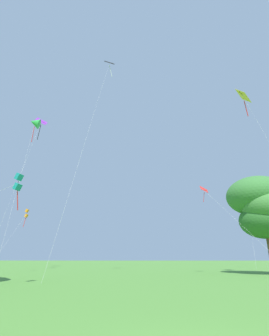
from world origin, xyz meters
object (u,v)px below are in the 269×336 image
Objects in this scene: kite_orange_box at (26,214)px; kite_red_high at (207,193)px; kite_yellow_diamond at (245,101)px; tree_left_oak at (262,206)px; kite_black_large at (108,70)px; kite_blue_delta at (245,193)px; kite_teal_box at (17,183)px; kite_purple_streamer at (40,127)px; kite_green_small at (35,123)px.

kite_red_high is at bearing -10.34° from kite_orange_box.
kite_yellow_diamond is 2.01× the size of tree_left_oak.
kite_black_large is 2.85× the size of kite_orange_box.
kite_red_high is at bearing 149.84° from kite_yellow_diamond.
kite_blue_delta reaches higher than kite_red_high.
kite_teal_box is 26.29m from tree_left_oak.
kite_black_large is at bearing -25.54° from kite_orange_box.
kite_teal_box is 34.81m from kite_purple_streamer.
kite_black_large reaches higher than kite_teal_box.
kite_red_high is at bearing 39.40° from kite_teal_box.
tree_left_oak is (33.95, -14.09, -18.51)m from kite_purple_streamer.
kite_black_large is 1.35× the size of kite_yellow_diamond.
kite_red_high is (25.25, -4.64, -12.96)m from kite_green_small.
tree_left_oak is at bearing -22.54° from kite_purple_streamer.
kite_yellow_diamond is 22.89m from kite_blue_delta.
kite_yellow_diamond is at bearing -111.98° from tree_left_oak.
kite_green_small reaches higher than kite_yellow_diamond.
kite_green_small is at bearing 167.52° from kite_orange_box.
tree_left_oak is (-5.98, -18.94, -6.08)m from kite_blue_delta.
kite_blue_delta is (36.39, 13.24, 5.97)m from kite_orange_box.
kite_purple_streamer is (-33.23, 15.87, 5.37)m from kite_yellow_diamond.
kite_green_small is 1.63× the size of kite_blue_delta.
kite_purple_streamer reaches higher than kite_teal_box.
kite_green_small is 2.21× the size of kite_orange_box.
kite_green_small is 1.92× the size of kite_red_high.
kite_purple_streamer is 20.54m from kite_orange_box.
kite_yellow_diamond is at bearing -14.10° from kite_green_small.
kite_black_large reaches higher than kite_yellow_diamond.
kite_orange_box is (3.54, -8.39, -18.41)m from kite_purple_streamer.
kite_blue_delta is at bearing 19.40° from kite_green_small.
kite_black_large is at bearing -175.18° from kite_red_high.
kite_black_large is 2.09× the size of kite_blue_delta.
kite_green_small is at bearing 165.90° from kite_yellow_diamond.
kite_black_large is at bearing -142.79° from kite_blue_delta.
kite_green_small is 9.46m from kite_purple_streamer.
kite_teal_box is at bearing -67.76° from kite_purple_streamer.
kite_green_small is 2.10× the size of tree_left_oak.
kite_purple_streamer is at bearing -173.08° from kite_blue_delta.
kite_blue_delta is (24.76, 18.80, -13.99)m from kite_black_large.
kite_yellow_diamond is at bearing 26.33° from kite_teal_box.
kite_yellow_diamond is 13.28m from tree_left_oak.
kite_black_large is (12.37, -5.72, 5.30)m from kite_green_small.
kite_green_small is 14.69m from kite_orange_box.
kite_orange_box is 0.74× the size of kite_blue_delta.
kite_teal_box is 0.45× the size of kite_green_small.
kite_teal_box is 0.35× the size of kite_black_large.
kite_yellow_diamond is at bearing -107.91° from kite_blue_delta.
kite_green_small is 34.97m from tree_left_oak.
kite_red_high is 12.81m from kite_yellow_diamond.
kite_orange_box is (-24.52, 4.47, -1.71)m from kite_red_high.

